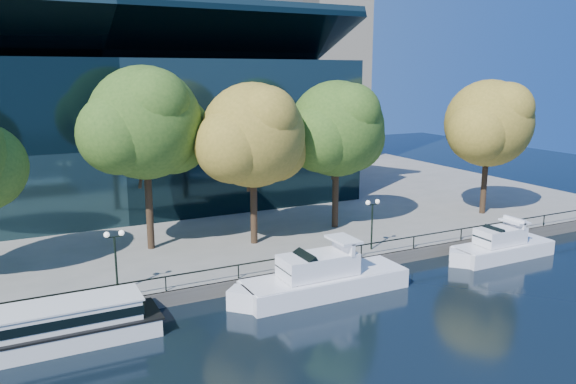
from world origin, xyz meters
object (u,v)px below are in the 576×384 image
tree_2 (147,125)px  tree_4 (339,131)px  cruiser_far (499,246)px  tree_3 (255,137)px  cruiser_near (319,278)px  lamp_2 (372,213)px  tree_5 (490,125)px  tour_boat (25,330)px  lamp_1 (115,247)px

tree_2 → tree_4: (16.43, -1.09, -1.07)m
tree_2 → tree_4: tree_2 is taller
cruiser_far → tree_3: size_ratio=0.76×
cruiser_near → lamp_2: size_ratio=3.19×
cruiser_near → tree_4: 16.21m
tree_5 → cruiser_far: bearing=-129.4°
cruiser_far → tree_5: (7.21, 8.76, 8.72)m
tour_boat → tree_5: bearing=11.5°
tree_5 → tour_boat: bearing=-168.5°
cruiser_near → tree_4: (8.21, 11.05, 8.56)m
tour_boat → tree_2: 18.12m
cruiser_far → lamp_1: size_ratio=2.46×
tree_3 → lamp_2: (7.44, -5.71, -5.72)m
cruiser_near → lamp_2: lamp_2 is taller
tour_boat → lamp_1: 7.27m
cruiser_near → tree_3: (-0.31, 9.80, 8.54)m
cruiser_near → tree_2: tree_2 is taller
lamp_2 → tree_3: bearing=142.5°
tour_boat → tree_4: bearing=22.4°
tour_boat → lamp_2: (25.10, 3.84, 2.79)m
lamp_2 → lamp_1: bearing=180.0°
cruiser_near → lamp_2: 8.69m
tree_3 → lamp_1: (-12.15, -5.71, -5.72)m
tree_2 → lamp_1: tree_2 is taller
tree_2 → lamp_2: (15.36, -8.05, -6.81)m
tour_boat → tree_2: (9.75, 11.89, 9.60)m
tree_5 → lamp_1: bearing=-172.6°
tree_3 → tree_4: bearing=8.4°
tree_4 → lamp_2: (-1.08, -6.96, -5.74)m
lamp_1 → lamp_2: bearing=0.0°
tour_boat → cruiser_far: 34.77m
tree_3 → tree_4: (8.52, 1.25, 0.02)m
tour_boat → tree_5: size_ratio=1.13×
tree_4 → lamp_1: tree_4 is taller
tree_3 → tree_5: 24.34m
cruiser_near → tour_boat: bearing=179.2°
tour_boat → tree_2: size_ratio=1.03×
tree_4 → tree_3: bearing=-171.6°
tree_4 → lamp_2: bearing=-98.8°
tree_5 → tree_4: bearing=171.9°
cruiser_far → lamp_2: 10.89m
tree_2 → tree_4: 16.51m
tree_2 → tree_5: (32.24, -3.33, -1.05)m
lamp_2 → cruiser_far: bearing=-22.7°
tour_boat → cruiser_near: (17.97, -0.26, -0.04)m
tree_2 → lamp_2: bearing=-27.7°
tree_2 → tree_3: tree_2 is taller
cruiser_far → tree_4: bearing=128.0°
cruiser_near → tree_5: bearing=20.1°
tour_boat → lamp_1: size_ratio=3.67×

